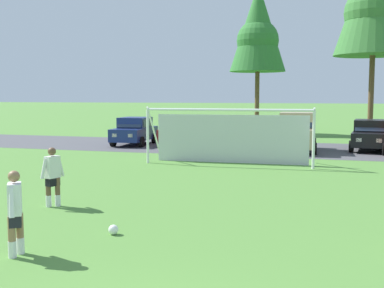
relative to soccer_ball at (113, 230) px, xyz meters
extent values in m
plane|color=#518438|center=(2.63, 9.94, -0.11)|extent=(400.00, 400.00, 0.00)
cube|color=#4C4C51|center=(2.63, 18.72, -0.11)|extent=(52.00, 8.40, 0.01)
sphere|color=white|center=(0.00, 0.00, 0.00)|extent=(0.22, 0.22, 0.22)
sphere|color=black|center=(0.00, 0.00, 0.00)|extent=(0.08, 0.08, 0.08)
sphere|color=red|center=(0.06, 0.00, 0.00)|extent=(0.07, 0.07, 0.07)
cylinder|color=white|center=(3.68, 11.23, 1.11)|extent=(0.12, 0.12, 2.44)
cylinder|color=white|center=(-3.63, 10.93, 1.11)|extent=(0.12, 0.12, 2.44)
cylinder|color=white|center=(0.03, 11.08, 2.33)|extent=(7.32, 0.42, 0.12)
cylinder|color=white|center=(3.65, 12.13, 1.23)|extent=(0.16, 1.95, 2.46)
cylinder|color=white|center=(-3.67, 11.83, 1.23)|extent=(0.16, 1.95, 2.46)
cube|color=silver|center=(-0.01, 12.08, 0.99)|extent=(6.95, 0.33, 2.20)
cylinder|color=#936B4C|center=(-1.13, -1.70, 0.29)|extent=(0.14, 0.14, 0.80)
cylinder|color=#936B4C|center=(-1.13, -1.94, 0.29)|extent=(0.14, 0.14, 0.80)
cylinder|color=white|center=(-1.13, -1.70, 0.05)|extent=(0.15, 0.15, 0.32)
cylinder|color=white|center=(-1.13, -1.94, 0.05)|extent=(0.15, 0.15, 0.32)
cube|color=black|center=(-1.13, -1.82, 0.61)|extent=(0.37, 0.40, 0.28)
cube|color=white|center=(-1.13, -1.82, 0.99)|extent=(0.41, 0.45, 0.60)
sphere|color=#936B4C|center=(-1.13, -1.82, 1.42)|extent=(0.22, 0.22, 0.22)
cylinder|color=white|center=(-1.24, -1.59, 0.97)|extent=(0.20, 0.24, 0.55)
cylinder|color=white|center=(-1.03, -2.05, 0.97)|extent=(0.20, 0.24, 0.55)
cylinder|color=brown|center=(-2.70, 2.06, 0.29)|extent=(0.14, 0.14, 0.80)
cylinder|color=brown|center=(-2.90, 1.92, 0.29)|extent=(0.14, 0.14, 0.80)
cylinder|color=white|center=(-2.70, 2.06, 0.05)|extent=(0.15, 0.15, 0.32)
cylinder|color=white|center=(-2.90, 1.92, 0.05)|extent=(0.15, 0.15, 0.32)
cube|color=black|center=(-2.80, 1.99, 0.61)|extent=(0.32, 0.39, 0.28)
cube|color=silver|center=(-2.80, 1.99, 0.99)|extent=(0.35, 0.44, 0.60)
sphere|color=brown|center=(-2.80, 1.99, 1.42)|extent=(0.22, 0.22, 0.22)
cylinder|color=silver|center=(-2.68, 2.22, 0.97)|extent=(0.16, 0.25, 0.55)
cylinder|color=silver|center=(-2.92, 1.77, 0.97)|extent=(0.16, 0.25, 0.55)
cube|color=navy|center=(-7.57, 18.38, 0.59)|extent=(2.10, 4.32, 0.76)
cube|color=navy|center=(-7.58, 18.53, 1.29)|extent=(1.80, 2.21, 0.64)
cube|color=#28384C|center=(-7.51, 17.56, 1.27)|extent=(1.55, 0.42, 0.55)
cube|color=#28384C|center=(-6.75, 18.59, 1.29)|extent=(0.17, 1.78, 0.45)
cube|color=white|center=(-6.93, 16.36, 0.64)|extent=(0.29, 0.10, 0.20)
cube|color=white|center=(-7.91, 16.29, 0.64)|extent=(0.29, 0.10, 0.20)
cube|color=#B21414|center=(-7.22, 20.47, 0.64)|extent=(0.29, 0.10, 0.20)
cube|color=#B21414|center=(-8.21, 20.40, 0.64)|extent=(0.29, 0.10, 0.20)
cylinder|color=black|center=(-6.58, 17.15, 0.21)|extent=(0.29, 0.66, 0.64)
cylinder|color=black|center=(-8.37, 17.02, 0.21)|extent=(0.29, 0.66, 0.64)
cylinder|color=black|center=(-6.77, 19.74, 0.21)|extent=(0.29, 0.66, 0.64)
cylinder|color=black|center=(-8.56, 19.61, 0.21)|extent=(0.29, 0.66, 0.64)
cube|color=maroon|center=(-4.65, 18.83, 0.59)|extent=(2.00, 4.28, 0.76)
cube|color=maroon|center=(-4.65, 18.98, 1.29)|extent=(1.76, 2.18, 0.64)
cube|color=#28384C|center=(-4.61, 18.01, 1.27)|extent=(1.54, 0.39, 0.55)
cube|color=#28384C|center=(-3.82, 19.02, 1.29)|extent=(0.13, 1.78, 0.45)
cube|color=white|center=(-4.05, 16.80, 0.64)|extent=(0.28, 0.09, 0.20)
cube|color=white|center=(-5.04, 16.75, 0.64)|extent=(0.28, 0.09, 0.20)
cube|color=#B21414|center=(-4.25, 20.92, 0.64)|extent=(0.28, 0.09, 0.20)
cube|color=#B21414|center=(-5.24, 20.87, 0.64)|extent=(0.28, 0.09, 0.20)
cylinder|color=black|center=(-3.68, 17.58, 0.21)|extent=(0.27, 0.65, 0.64)
cylinder|color=black|center=(-5.48, 17.49, 0.21)|extent=(0.27, 0.65, 0.64)
cylinder|color=black|center=(-3.81, 20.18, 0.21)|extent=(0.27, 0.65, 0.64)
cylinder|color=black|center=(-5.61, 20.09, 0.21)|extent=(0.27, 0.65, 0.64)
cube|color=silver|center=(-1.16, 17.61, 0.59)|extent=(2.09, 4.32, 0.76)
cube|color=silver|center=(-1.14, 17.76, 1.29)|extent=(1.80, 2.21, 0.64)
cube|color=#28384C|center=(-1.21, 16.79, 1.27)|extent=(1.55, 0.42, 0.55)
cube|color=#28384C|center=(-0.31, 17.70, 1.29)|extent=(0.17, 1.78, 0.45)
cube|color=white|center=(-0.81, 15.52, 0.64)|extent=(0.28, 0.10, 0.20)
cube|color=white|center=(-1.80, 15.59, 0.64)|extent=(0.28, 0.10, 0.20)
cube|color=#B21414|center=(-0.51, 19.63, 0.64)|extent=(0.28, 0.10, 0.20)
cube|color=#B21414|center=(-1.50, 19.70, 0.64)|extent=(0.28, 0.10, 0.20)
cylinder|color=black|center=(-0.35, 16.24, 0.21)|extent=(0.28, 0.66, 0.64)
cylinder|color=black|center=(-2.15, 16.37, 0.21)|extent=(0.28, 0.66, 0.64)
cylinder|color=black|center=(-0.16, 18.84, 0.21)|extent=(0.28, 0.66, 0.64)
cylinder|color=black|center=(-1.96, 18.97, 0.21)|extent=(0.28, 0.66, 0.64)
cube|color=tan|center=(2.46, 17.65, 0.71)|extent=(2.17, 4.70, 1.00)
cube|color=tan|center=(2.45, 17.85, 1.63)|extent=(1.92, 3.10, 0.84)
cube|color=#28384C|center=(2.53, 16.43, 1.61)|extent=(1.63, 0.47, 0.71)
cube|color=#28384C|center=(3.33, 17.90, 1.63)|extent=(0.19, 2.55, 0.59)
cube|color=white|center=(3.11, 15.42, 0.76)|extent=(0.28, 0.10, 0.20)
cube|color=white|center=(2.07, 15.36, 0.76)|extent=(0.28, 0.10, 0.20)
cube|color=#B21414|center=(2.85, 19.94, 0.76)|extent=(0.28, 0.10, 0.20)
cube|color=#B21414|center=(1.80, 19.87, 0.76)|extent=(0.28, 0.10, 0.20)
cylinder|color=black|center=(3.49, 16.28, 0.21)|extent=(0.28, 0.65, 0.64)
cylinder|color=black|center=(1.59, 16.17, 0.21)|extent=(0.28, 0.65, 0.64)
cylinder|color=black|center=(3.32, 19.13, 0.21)|extent=(0.28, 0.65, 0.64)
cylinder|color=black|center=(1.43, 19.02, 0.21)|extent=(0.28, 0.65, 0.64)
cube|color=black|center=(6.35, 19.28, 0.59)|extent=(2.13, 4.33, 0.76)
cube|color=black|center=(6.37, 19.43, 1.29)|extent=(1.82, 2.23, 0.64)
cube|color=#28384C|center=(6.29, 18.47, 1.27)|extent=(1.55, 0.44, 0.55)
cube|color=white|center=(6.68, 17.19, 0.64)|extent=(0.29, 0.10, 0.20)
cube|color=white|center=(5.70, 17.27, 0.64)|extent=(0.29, 0.10, 0.20)
cube|color=#B21414|center=(7.01, 21.30, 0.64)|extent=(0.29, 0.10, 0.20)
cube|color=#B21414|center=(6.02, 21.38, 0.64)|extent=(0.29, 0.10, 0.20)
cylinder|color=black|center=(5.35, 18.06, 0.21)|extent=(0.29, 0.66, 0.64)
cylinder|color=black|center=(5.56, 20.65, 0.21)|extent=(0.29, 0.66, 0.64)
cylinder|color=black|center=(7.00, 19.69, 0.21)|extent=(0.25, 0.64, 0.64)
cylinder|color=brown|center=(-1.78, 30.00, 2.40)|extent=(0.36, 0.36, 5.03)
cone|color=#2D702D|center=(-1.78, 30.00, 8.44)|extent=(4.53, 4.53, 7.04)
sphere|color=#2D702D|center=(-1.78, 30.00, 7.38)|extent=(3.40, 3.40, 3.40)
cylinder|color=brown|center=(6.71, 25.80, 2.78)|extent=(0.36, 0.36, 5.79)
sphere|color=#387533|center=(6.71, 25.80, 8.52)|extent=(3.91, 3.91, 3.91)
camera|label=1|loc=(4.67, -9.41, 2.91)|focal=45.23mm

